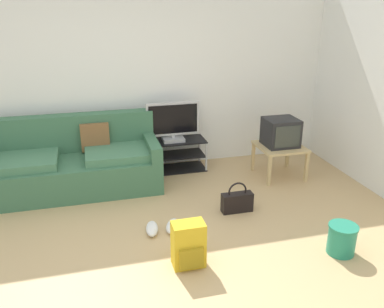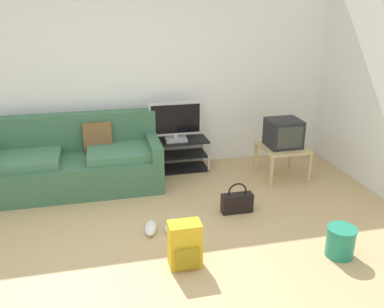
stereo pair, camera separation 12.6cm
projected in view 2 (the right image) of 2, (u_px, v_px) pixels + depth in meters
ground_plane at (143, 267)px, 3.67m from camera, size 9.00×9.80×0.02m
wall_back at (118, 73)px, 5.42m from camera, size 9.00×0.10×2.70m
couch at (76, 163)px, 5.14m from camera, size 2.14×0.89×0.89m
tv_stand at (176, 155)px, 5.69m from camera, size 0.90×0.39×0.44m
flat_tv at (176, 122)px, 5.50m from camera, size 0.73×0.22×0.55m
side_table at (283, 151)px, 5.41m from camera, size 0.59×0.59×0.43m
crt_tv at (283, 133)px, 5.34m from camera, size 0.43×0.40×0.37m
backpack at (185, 245)px, 3.62m from camera, size 0.29×0.26×0.43m
handbag at (237, 202)px, 4.57m from camera, size 0.35×0.12×0.36m
cleaning_bucket at (341, 241)px, 3.77m from camera, size 0.28×0.28×0.29m
sneakers_pair at (161, 227)px, 4.22m from camera, size 0.41×0.31×0.09m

